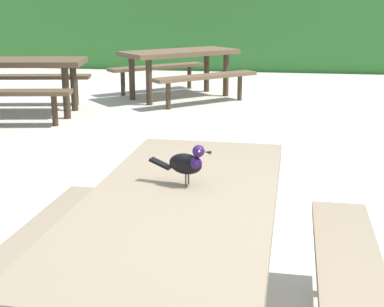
% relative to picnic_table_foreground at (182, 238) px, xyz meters
% --- Properties ---
extents(hedge_wall, '(28.00, 1.35, 1.79)m').
position_rel_picnic_table_foreground_xyz_m(hedge_wall, '(0.37, 10.52, 0.34)').
color(hedge_wall, '#387A33').
rests_on(hedge_wall, ground).
extents(picnic_table_foreground, '(1.73, 1.82, 0.74)m').
position_rel_picnic_table_foreground_xyz_m(picnic_table_foreground, '(0.00, 0.00, 0.00)').
color(picnic_table_foreground, '#84725B').
rests_on(picnic_table_foreground, ground).
extents(bird_grackle, '(0.28, 0.12, 0.18)m').
position_rel_picnic_table_foreground_xyz_m(bird_grackle, '(0.01, 0.13, 0.29)').
color(bird_grackle, black).
rests_on(bird_grackle, picnic_table_foreground).
extents(picnic_table_mid_right, '(2.40, 2.39, 0.74)m').
position_rel_picnic_table_foreground_xyz_m(picnic_table_mid_right, '(-1.14, 6.45, 0.00)').
color(picnic_table_mid_right, brown).
rests_on(picnic_table_mid_right, ground).
extents(picnic_table_far_centre, '(1.97, 1.95, 0.74)m').
position_rel_picnic_table_foreground_xyz_m(picnic_table_far_centre, '(-3.06, 4.82, 0.00)').
color(picnic_table_far_centre, brown).
rests_on(picnic_table_far_centre, ground).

